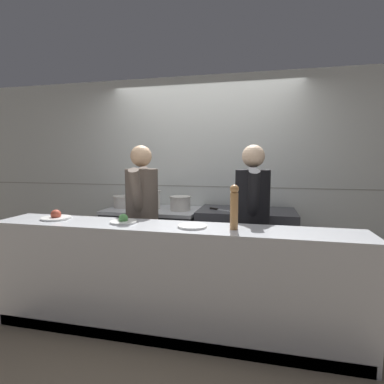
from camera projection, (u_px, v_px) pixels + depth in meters
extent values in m
plane|color=#7F705B|center=(179.00, 314.00, 2.93)|extent=(14.00, 14.00, 0.00)
cube|color=silver|center=(204.00, 175.00, 4.04)|extent=(8.00, 0.06, 2.60)
cube|color=gray|center=(204.00, 186.00, 4.02)|extent=(8.00, 0.00, 0.01)
cube|color=#232326|center=(153.00, 244.00, 3.88)|extent=(1.15, 0.70, 0.84)
cube|color=#B7BABF|center=(153.00, 210.00, 3.83)|extent=(1.17, 0.71, 0.04)
cube|color=#B7BABF|center=(143.00, 246.00, 3.55)|extent=(1.04, 0.03, 0.10)
cube|color=#38383D|center=(246.00, 247.00, 3.61)|extent=(1.14, 0.65, 0.91)
cube|color=black|center=(244.00, 290.00, 3.36)|extent=(1.12, 0.04, 0.10)
cube|color=#B7BABF|center=(169.00, 280.00, 2.57)|extent=(3.18, 0.45, 0.96)
cube|color=black|center=(162.00, 341.00, 2.42)|extent=(3.12, 0.04, 0.10)
cylinder|color=beige|center=(126.00, 201.00, 3.95)|extent=(0.31, 0.31, 0.15)
cylinder|color=beige|center=(126.00, 196.00, 3.94)|extent=(0.33, 0.33, 0.01)
cylinder|color=beige|center=(151.00, 200.00, 3.81)|extent=(0.24, 0.24, 0.23)
cylinder|color=beige|center=(151.00, 191.00, 3.80)|extent=(0.26, 0.26, 0.01)
cylinder|color=beige|center=(180.00, 203.00, 3.71)|extent=(0.25, 0.25, 0.17)
cylinder|color=beige|center=(180.00, 197.00, 3.70)|extent=(0.27, 0.27, 0.01)
cone|color=#B7BABF|center=(249.00, 207.00, 3.51)|extent=(0.28, 0.28, 0.09)
cube|color=#B7BABF|center=(227.00, 211.00, 3.49)|extent=(0.24, 0.15, 0.01)
cube|color=black|center=(214.00, 209.00, 3.60)|extent=(0.11, 0.07, 0.02)
cylinder|color=white|center=(56.00, 218.00, 2.80)|extent=(0.27, 0.27, 0.02)
sphere|color=#B24733|center=(56.00, 215.00, 2.80)|extent=(0.09, 0.09, 0.09)
cylinder|color=white|center=(123.00, 222.00, 2.63)|extent=(0.24, 0.24, 0.02)
sphere|color=#4C8C47|center=(123.00, 218.00, 2.63)|extent=(0.08, 0.08, 0.08)
cylinder|color=white|center=(192.00, 226.00, 2.46)|extent=(0.24, 0.24, 0.02)
cylinder|color=#AD7A47|center=(234.00, 211.00, 2.37)|extent=(0.06, 0.06, 0.29)
sphere|color=#AD7A47|center=(234.00, 189.00, 2.36)|extent=(0.07, 0.07, 0.07)
cube|color=black|center=(143.00, 265.00, 3.19)|extent=(0.31, 0.23, 0.78)
cylinder|color=brown|center=(142.00, 200.00, 3.11)|extent=(0.39, 0.39, 0.64)
sphere|color=#D8AD84|center=(141.00, 156.00, 3.06)|extent=(0.22, 0.22, 0.22)
cylinder|color=brown|center=(146.00, 191.00, 3.30)|extent=(0.15, 0.33, 0.54)
cylinder|color=brown|center=(137.00, 195.00, 2.91)|extent=(0.15, 0.33, 0.54)
cube|color=black|center=(251.00, 272.00, 3.00)|extent=(0.30, 0.20, 0.77)
cylinder|color=black|center=(252.00, 203.00, 2.92)|extent=(0.36, 0.36, 0.64)
sphere|color=beige|center=(253.00, 156.00, 2.87)|extent=(0.22, 0.22, 0.22)
cylinder|color=black|center=(252.00, 193.00, 3.11)|extent=(0.12, 0.33, 0.54)
cylinder|color=black|center=(253.00, 198.00, 2.72)|extent=(0.12, 0.33, 0.54)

